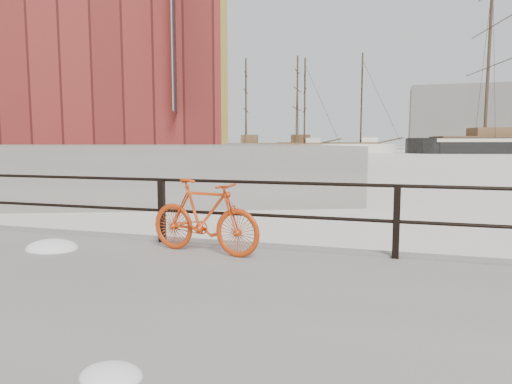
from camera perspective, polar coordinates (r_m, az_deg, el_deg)
The scene contains 13 objects.
ground at distance 6.72m, azimuth 16.90°, elevation -10.50°, with size 400.00×400.00×0.00m, color white.
far_quay at distance 88.04m, azimuth -10.14°, elevation 5.43°, with size 24.00×150.00×1.80m, color gray.
guardrail at distance 6.39m, azimuth 17.14°, elevation -3.56°, with size 28.00×0.10×1.00m, color black, non-canonical shape.
bicycle at distance 6.42m, azimuth -6.51°, elevation -3.06°, with size 1.74×0.26×1.05m, color #C2380C.
schooner_mid at distance 90.62m, azimuth 8.99°, elevation 4.90°, with size 27.12×11.47×19.67m, color silver, non-canonical shape.
schooner_left at distance 84.86m, azimuth 2.39°, elevation 4.89°, with size 23.67×10.76×18.05m, color beige, non-canonical shape.
workboat_near at distance 43.44m, azimuth -19.29°, elevation 3.33°, with size 13.10×4.37×7.00m, color black, non-canonical shape.
workboat_far at distance 59.86m, azimuth -9.21°, elevation 4.28°, with size 9.72×3.36×7.00m, color black, non-canonical shape.
apartment_mustard at distance 56.63m, azimuth -15.53°, elevation 17.16°, with size 22.00×15.00×22.20m, color gold.
apartment_cream at distance 79.00m, azimuth -12.44°, elevation 13.68°, with size 20.00×15.00×21.20m, color beige.
apartment_grey at distance 100.83m, azimuth -10.83°, elevation 12.62°, with size 22.00×15.00×23.20m, color #9B9B96.
apartment_brick at distance 123.53m, azimuth -9.75°, elevation 10.97°, with size 24.00×15.00×21.20m, color brown.
industrial_west at distance 147.99m, azimuth 24.94°, elevation 8.36°, with size 32.00×18.00×18.00m, color gray.
Camera 1 is at (-0.05, -6.45, 1.90)m, focal length 32.00 mm.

